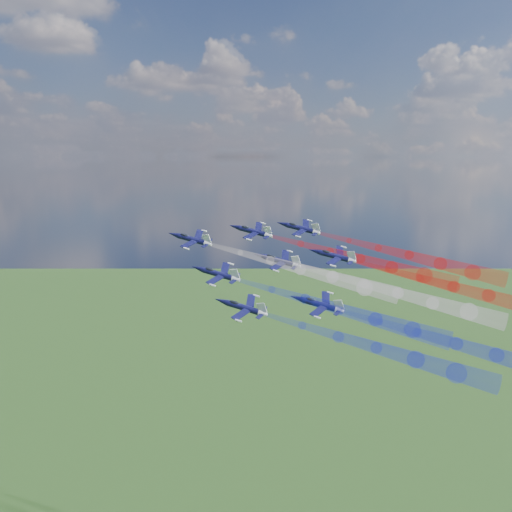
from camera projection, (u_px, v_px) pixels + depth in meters
jet_lead at (192, 239)px, 142.11m from camera, size 15.72×15.74×8.76m
trail_lead at (301, 269)px, 133.84m from camera, size 33.46×37.04×14.16m
jet_inner_left at (218, 274)px, 129.54m from camera, size 15.72×15.74×8.76m
trail_inner_left at (340, 309)px, 121.28m from camera, size 33.46×37.04×14.16m
jet_inner_right at (252, 231)px, 147.79m from camera, size 15.72×15.74×8.76m
trail_inner_right at (360, 259)px, 139.52m from camera, size 33.46×37.04×14.16m
jet_outer_left at (243, 307)px, 120.73m from camera, size 15.72×15.74×8.76m
trail_outer_left at (376, 348)px, 112.47m from camera, size 33.46×37.04×14.16m
jet_center_third at (279, 261)px, 136.70m from camera, size 15.72×15.74×8.76m
trail_center_third at (398, 293)px, 128.44m from camera, size 33.46×37.04×14.16m
jet_outer_right at (300, 228)px, 150.51m from camera, size 15.72×15.74×8.76m
trail_outer_right at (409, 256)px, 142.24m from camera, size 33.46×37.04×14.16m
jet_rear_left at (319, 304)px, 122.29m from camera, size 15.72×15.74×8.76m
trail_rear_left at (456, 344)px, 114.03m from camera, size 33.46×37.04×14.16m
jet_rear_right at (334, 256)px, 140.13m from camera, size 15.72×15.74×8.76m
trail_rear_right at (454, 287)px, 131.86m from camera, size 33.46×37.04×14.16m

